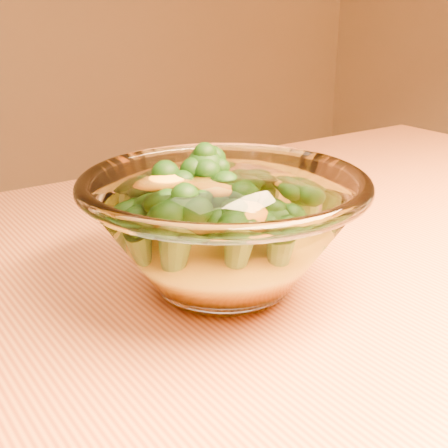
% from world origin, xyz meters
% --- Properties ---
extents(table, '(1.20, 0.80, 0.75)m').
position_xyz_m(table, '(0.00, 0.00, 0.65)').
color(table, '#B46D36').
rests_on(table, ground).
extents(glass_bowl, '(0.22, 0.22, 0.10)m').
position_xyz_m(glass_bowl, '(-0.01, 0.05, 0.80)').
color(glass_bowl, white).
rests_on(glass_bowl, table).
extents(cheese_sauce, '(0.12, 0.12, 0.03)m').
position_xyz_m(cheese_sauce, '(-0.01, 0.05, 0.78)').
color(cheese_sauce, '#EEA614').
rests_on(cheese_sauce, glass_bowl).
extents(broccoli_heap, '(0.13, 0.14, 0.08)m').
position_xyz_m(broccoli_heap, '(-0.02, 0.06, 0.82)').
color(broccoli_heap, black).
rests_on(broccoli_heap, cheese_sauce).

